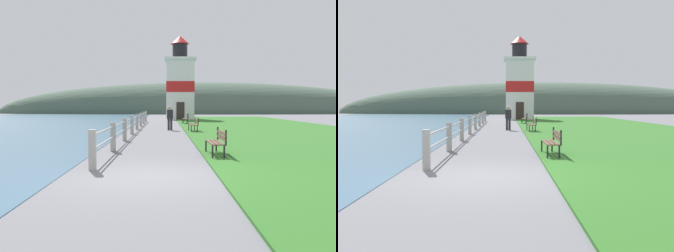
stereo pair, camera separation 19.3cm
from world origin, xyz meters
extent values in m
plane|color=slate|center=(0.00, 0.00, 0.00)|extent=(160.00, 160.00, 0.00)
cube|color=#2D6623|center=(7.65, 16.98, 0.03)|extent=(12.00, 50.93, 0.06)
cube|color=#A8A399|center=(-1.55, 1.00, 0.54)|extent=(0.18, 0.18, 1.08)
cube|color=#A8A399|center=(-1.55, 4.98, 0.54)|extent=(0.18, 0.18, 1.08)
cube|color=#A8A399|center=(-1.55, 8.96, 0.54)|extent=(0.18, 0.18, 1.08)
cube|color=#A8A399|center=(-1.55, 12.94, 0.54)|extent=(0.18, 0.18, 1.08)
cube|color=#A8A399|center=(-1.55, 16.92, 0.54)|extent=(0.18, 0.18, 1.08)
cube|color=#A8A399|center=(-1.55, 20.90, 0.54)|extent=(0.18, 0.18, 1.08)
cube|color=#A8A399|center=(-1.55, 24.88, 0.54)|extent=(0.18, 0.18, 1.08)
cube|color=#A8A399|center=(-1.55, 28.86, 0.54)|extent=(0.18, 0.18, 1.08)
cylinder|color=#B2B2B7|center=(-1.55, 14.93, 0.92)|extent=(0.06, 27.86, 0.06)
cylinder|color=#B2B2B7|center=(-1.55, 14.93, 0.54)|extent=(0.06, 27.86, 0.06)
cube|color=brown|center=(1.90, 3.60, 0.47)|extent=(0.14, 1.72, 0.04)
cube|color=brown|center=(2.04, 3.61, 0.47)|extent=(0.14, 1.72, 0.04)
cube|color=brown|center=(2.19, 3.61, 0.47)|extent=(0.14, 1.72, 0.04)
cube|color=brown|center=(2.28, 3.61, 0.79)|extent=(0.08, 1.72, 0.11)
cube|color=brown|center=(2.28, 3.61, 0.63)|extent=(0.08, 1.72, 0.11)
cube|color=black|center=(1.87, 2.77, 0.23)|extent=(0.05, 0.05, 0.45)
cube|color=black|center=(1.85, 4.44, 0.23)|extent=(0.05, 0.05, 0.45)
cube|color=black|center=(2.24, 2.77, 0.23)|extent=(0.05, 0.05, 0.45)
cube|color=black|center=(2.22, 4.44, 0.23)|extent=(0.05, 0.05, 0.45)
cube|color=black|center=(2.29, 2.77, 0.70)|extent=(0.05, 0.05, 0.49)
cube|color=black|center=(2.27, 4.44, 0.70)|extent=(0.05, 0.05, 0.49)
cube|color=brown|center=(2.00, 14.71, 0.47)|extent=(0.17, 1.68, 0.04)
cube|color=brown|center=(2.15, 14.71, 0.47)|extent=(0.17, 1.68, 0.04)
cube|color=brown|center=(2.30, 14.71, 0.47)|extent=(0.17, 1.68, 0.04)
cube|color=brown|center=(2.38, 14.72, 0.79)|extent=(0.11, 1.68, 0.11)
cube|color=brown|center=(2.38, 14.72, 0.63)|extent=(0.11, 1.68, 0.11)
cube|color=black|center=(1.99, 13.89, 0.23)|extent=(0.05, 0.05, 0.45)
cube|color=black|center=(1.94, 15.52, 0.23)|extent=(0.05, 0.05, 0.45)
cube|color=black|center=(2.36, 13.90, 0.23)|extent=(0.05, 0.05, 0.45)
cube|color=black|center=(2.31, 15.53, 0.23)|extent=(0.05, 0.05, 0.45)
cube|color=black|center=(2.41, 13.91, 0.70)|extent=(0.05, 0.05, 0.49)
cube|color=black|center=(2.36, 15.53, 0.70)|extent=(0.05, 0.05, 0.49)
cube|color=brown|center=(2.04, 24.36, 0.47)|extent=(0.30, 1.72, 0.04)
cube|color=brown|center=(2.19, 24.34, 0.47)|extent=(0.30, 1.72, 0.04)
cube|color=brown|center=(2.34, 24.33, 0.47)|extent=(0.30, 1.72, 0.04)
cube|color=brown|center=(2.42, 24.32, 0.79)|extent=(0.24, 1.72, 0.11)
cube|color=brown|center=(2.42, 24.32, 0.63)|extent=(0.24, 1.72, 0.11)
cube|color=black|center=(1.92, 23.53, 0.23)|extent=(0.06, 0.06, 0.45)
cube|color=black|center=(2.10, 25.19, 0.23)|extent=(0.06, 0.06, 0.45)
cube|color=black|center=(2.28, 23.49, 0.23)|extent=(0.06, 0.06, 0.45)
cube|color=black|center=(2.47, 25.15, 0.23)|extent=(0.06, 0.06, 0.45)
cube|color=black|center=(2.33, 23.49, 0.70)|extent=(0.06, 0.06, 0.49)
cube|color=black|center=(2.51, 25.15, 0.70)|extent=(0.06, 0.06, 0.49)
cube|color=white|center=(2.12, 34.50, 3.39)|extent=(3.13, 3.13, 6.78)
cube|color=red|center=(2.12, 34.50, 3.73)|extent=(3.17, 3.17, 1.22)
cube|color=white|center=(2.12, 34.50, 6.90)|extent=(3.60, 3.60, 0.25)
cylinder|color=black|center=(2.12, 34.50, 7.85)|extent=(1.72, 1.72, 1.65)
cone|color=red|center=(2.12, 34.50, 9.13)|extent=(2.15, 2.15, 0.91)
cube|color=#332823|center=(2.12, 32.92, 1.00)|extent=(0.90, 0.06, 2.00)
cylinder|color=#28282D|center=(0.63, 16.24, 0.40)|extent=(0.15, 0.15, 0.80)
cylinder|color=#28282D|center=(0.81, 16.25, 0.40)|extent=(0.15, 0.15, 0.80)
cube|color=#232328|center=(0.72, 16.25, 1.10)|extent=(0.41, 0.24, 0.60)
sphere|color=tan|center=(0.72, 16.25, 1.53)|extent=(0.22, 0.22, 0.22)
ellipsoid|color=#475B4C|center=(8.00, 63.96, 0.00)|extent=(80.00, 16.00, 12.00)
camera|label=1|loc=(0.38, -8.87, 1.74)|focal=40.00mm
camera|label=2|loc=(0.57, -8.87, 1.74)|focal=40.00mm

